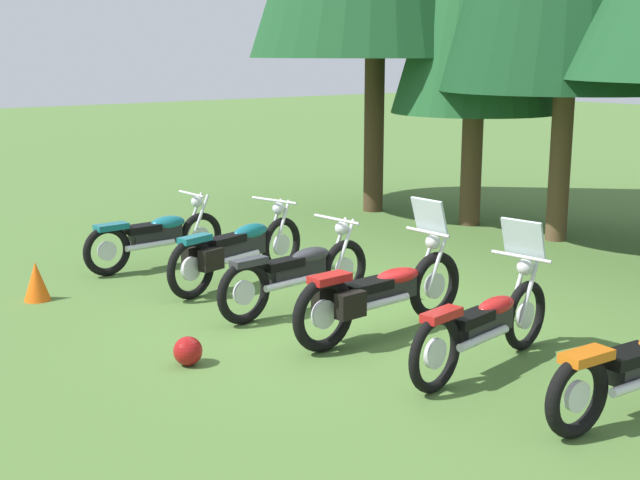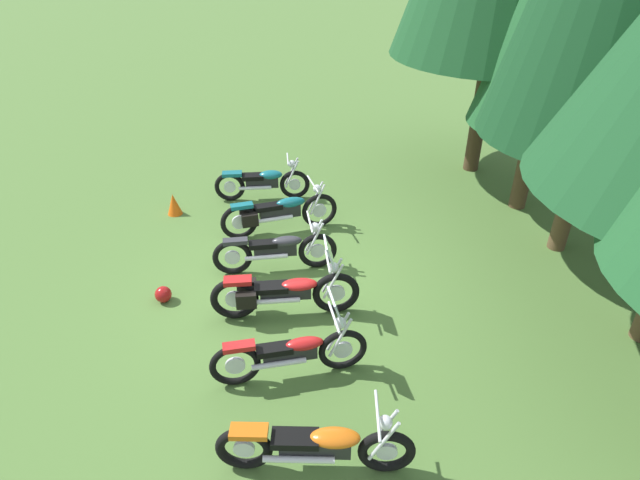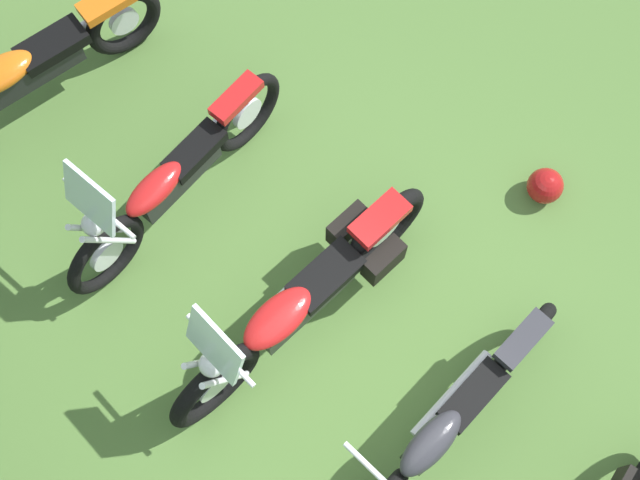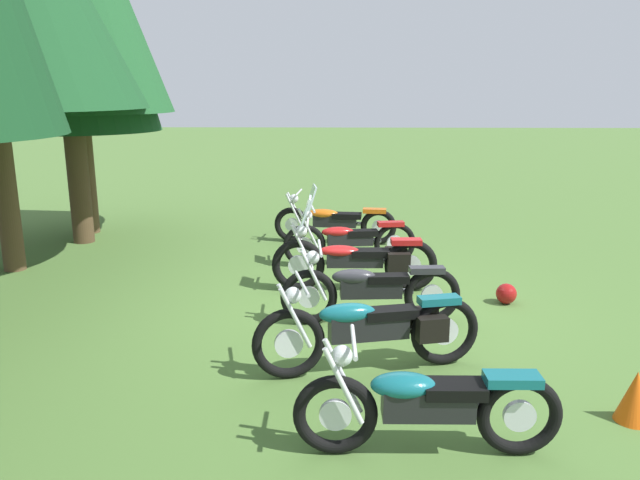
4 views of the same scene
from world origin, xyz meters
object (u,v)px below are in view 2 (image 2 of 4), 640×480
(motorcycle_3, at_px, (284,292))
(motorcycle_5, at_px, (316,445))
(motorcycle_1, at_px, (278,212))
(traffic_cone, at_px, (174,204))
(motorcycle_2, at_px, (276,250))
(motorcycle_4, at_px, (292,352))
(motorcycle_0, at_px, (263,182))
(dropped_helmet, at_px, (163,294))

(motorcycle_3, distance_m, motorcycle_5, 2.88)
(motorcycle_1, height_order, traffic_cone, motorcycle_1)
(motorcycle_2, distance_m, traffic_cone, 3.22)
(motorcycle_2, height_order, traffic_cone, motorcycle_2)
(motorcycle_1, relative_size, motorcycle_2, 1.05)
(motorcycle_5, xyz_separation_m, traffic_cone, (-6.44, -2.70, -0.19))
(motorcycle_2, relative_size, motorcycle_5, 0.97)
(motorcycle_1, height_order, motorcycle_4, motorcycle_4)
(motorcycle_3, relative_size, motorcycle_4, 1.08)
(motorcycle_2, bearing_deg, traffic_cone, 130.37)
(motorcycle_0, xyz_separation_m, motorcycle_3, (4.13, 0.42, 0.03))
(motorcycle_2, bearing_deg, motorcycle_4, -89.13)
(traffic_cone, bearing_deg, motorcycle_1, 67.32)
(motorcycle_1, distance_m, dropped_helmet, 2.92)
(motorcycle_3, relative_size, dropped_helmet, 8.53)
(motorcycle_2, xyz_separation_m, motorcycle_5, (4.14, 0.46, -0.01))
(motorcycle_1, bearing_deg, motorcycle_3, -100.92)
(motorcycle_0, distance_m, motorcycle_4, 5.51)
(motorcycle_1, distance_m, motorcycle_2, 1.35)
(motorcycle_2, distance_m, motorcycle_4, 2.64)
(motorcycle_4, relative_size, motorcycle_5, 0.95)
(dropped_helmet, bearing_deg, motorcycle_1, 136.96)
(motorcycle_2, height_order, motorcycle_3, motorcycle_3)
(motorcycle_0, bearing_deg, dropped_helmet, -115.16)
(motorcycle_3, xyz_separation_m, dropped_helmet, (-0.51, -2.06, -0.34))
(motorcycle_0, distance_m, motorcycle_2, 2.87)
(motorcycle_0, relative_size, motorcycle_5, 0.92)
(motorcycle_1, distance_m, traffic_cone, 2.49)
(motorcycle_5, bearing_deg, motorcycle_4, 104.37)
(motorcycle_0, bearing_deg, motorcycle_5, -84.64)
(dropped_helmet, bearing_deg, motorcycle_0, 155.67)
(motorcycle_3, height_order, motorcycle_4, motorcycle_3)
(motorcycle_3, bearing_deg, motorcycle_4, -87.13)
(motorcycle_3, distance_m, dropped_helmet, 2.15)
(motorcycle_3, height_order, dropped_helmet, motorcycle_3)
(motorcycle_4, bearing_deg, motorcycle_0, 88.06)
(traffic_cone, xyz_separation_m, dropped_helmet, (3.07, 0.30, -0.10))
(motorcycle_0, xyz_separation_m, motorcycle_5, (7.00, 0.76, -0.01))
(motorcycle_5, bearing_deg, motorcycle_0, 101.59)
(motorcycle_5, height_order, traffic_cone, motorcycle_5)
(motorcycle_1, relative_size, traffic_cone, 5.01)
(motorcycle_3, height_order, traffic_cone, motorcycle_3)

